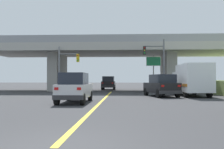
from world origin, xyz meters
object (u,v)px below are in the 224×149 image
at_px(box_truck, 191,79).
at_px(highway_sign, 153,65).
at_px(suv_lead, 75,88).
at_px(suv_crossing, 161,86).
at_px(traffic_signal_farside, 66,64).
at_px(traffic_signal_nearside, 157,60).
at_px(sedan_oncoming, 109,83).

distance_m(box_truck, highway_sign, 8.10).
height_order(suv_lead, suv_crossing, same).
xyz_separation_m(suv_crossing, highway_sign, (0.26, 8.21, 2.39)).
relative_size(suv_lead, suv_crossing, 0.94).
height_order(suv_crossing, traffic_signal_farside, traffic_signal_farside).
bearing_deg(traffic_signal_nearside, suv_lead, -121.28).
bearing_deg(sedan_oncoming, box_truck, -58.72).
height_order(suv_lead, sedan_oncoming, same).
bearing_deg(traffic_signal_nearside, highway_sign, 92.39).
bearing_deg(box_truck, traffic_signal_nearside, 118.79).
height_order(suv_lead, highway_sign, highway_sign).
relative_size(suv_lead, traffic_signal_nearside, 0.72).
height_order(suv_crossing, box_truck, box_truck).
xyz_separation_m(traffic_signal_nearside, traffic_signal_farside, (-10.74, 0.85, -0.44)).
bearing_deg(suv_lead, sedan_oncoming, 87.50).
height_order(suv_lead, traffic_signal_nearside, traffic_signal_nearside).
xyz_separation_m(suv_lead, sedan_oncoming, (0.94, 21.47, 0.00)).
bearing_deg(traffic_signal_farside, box_truck, -22.53).
bearing_deg(traffic_signal_farside, traffic_signal_nearside, -4.54).
distance_m(suv_lead, sedan_oncoming, 21.49).
xyz_separation_m(box_truck, traffic_signal_farside, (-13.30, 5.52, 1.80)).
bearing_deg(highway_sign, traffic_signal_farside, -169.86).
xyz_separation_m(sedan_oncoming, traffic_signal_nearside, (6.19, -9.74, 2.80)).
height_order(suv_crossing, traffic_signal_nearside, traffic_signal_nearside).
xyz_separation_m(sedan_oncoming, traffic_signal_farside, (-4.55, -8.89, 2.36)).
distance_m(sedan_oncoming, highway_sign, 9.56).
bearing_deg(highway_sign, suv_crossing, -91.79).
bearing_deg(suv_crossing, highway_sign, 74.16).
xyz_separation_m(suv_crossing, traffic_signal_nearside, (0.37, 5.46, 2.80)).
xyz_separation_m(suv_lead, traffic_signal_farside, (-3.61, 12.58, 2.36)).
xyz_separation_m(suv_crossing, traffic_signal_farside, (-10.37, 6.31, 2.35)).
bearing_deg(sedan_oncoming, highway_sign, -49.00).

